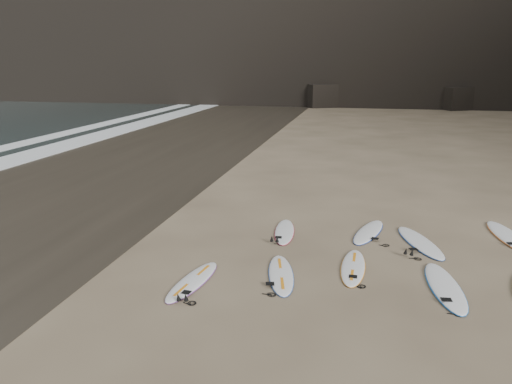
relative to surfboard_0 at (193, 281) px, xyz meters
The scene contains 11 objects.
ground 4.76m from the surfboard_0, 14.60° to the left, with size 240.00×240.00×0.00m, color #897559.
wet_sand 14.00m from the surfboard_0, 126.85° to the left, with size 12.00×200.00×0.01m, color #383026.
foam_near 17.85m from the surfboard_0, 141.12° to the left, with size 2.20×200.00×0.05m, color white.
surfboard_0 is the anchor object (origin of this frame).
surfboard_1 2.10m from the surfboard_0, 22.73° to the left, with size 0.57×2.37×0.09m, color white.
surfboard_2 3.95m from the surfboard_0, 24.20° to the left, with size 0.56×2.35×0.08m, color white.
surfboard_3 5.74m from the surfboard_0, ahead, with size 0.65×2.71×0.10m, color white.
surfboard_5 4.17m from the surfboard_0, 68.55° to the left, with size 0.55×2.30×0.08m, color white.
surfboard_6 5.91m from the surfboard_0, 47.72° to the left, with size 0.58×2.43×0.09m, color white.
surfboard_7 6.58m from the surfboard_0, 35.01° to the left, with size 0.65×2.69×0.10m, color white.
surfboard_8 9.30m from the surfboard_0, 31.47° to the left, with size 0.66×2.76×0.10m, color white.
Camera 1 is at (-0.90, -11.26, 4.98)m, focal length 35.00 mm.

